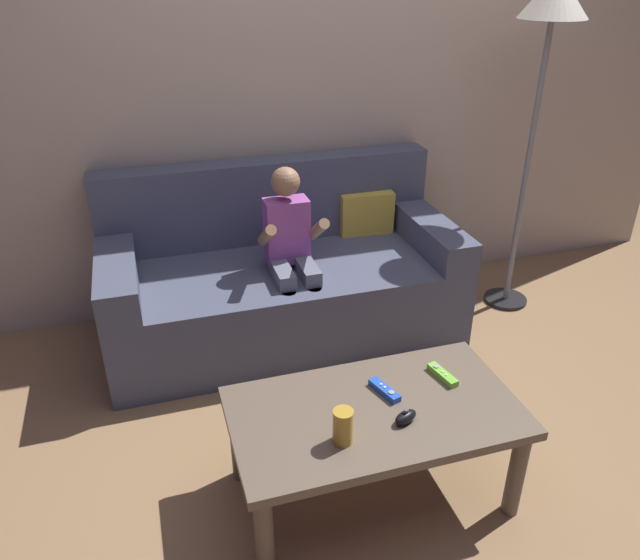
{
  "coord_description": "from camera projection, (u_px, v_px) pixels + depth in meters",
  "views": [
    {
      "loc": [
        -0.82,
        -1.57,
        1.77
      ],
      "look_at": [
        -0.17,
        0.54,
        0.59
      ],
      "focal_mm": 34.23,
      "sensor_mm": 36.0,
      "label": 1
    }
  ],
  "objects": [
    {
      "name": "coffee_table",
      "position": [
        374.0,
        422.0,
        2.11
      ],
      "size": [
        0.99,
        0.55,
        0.4
      ],
      "color": "brown",
      "rests_on": "ground"
    },
    {
      "name": "soda_can",
      "position": [
        343.0,
        426.0,
        1.92
      ],
      "size": [
        0.07,
        0.07,
        0.12
      ],
      "primitive_type": "cylinder",
      "color": "#B78C2D",
      "rests_on": "coffee_table"
    },
    {
      "name": "wall_back",
      "position": [
        294.0,
        71.0,
        3.07
      ],
      "size": [
        4.8,
        0.05,
        2.5
      ],
      "primitive_type": "cube",
      "color": "#B2A38E",
      "rests_on": "ground"
    },
    {
      "name": "ground_plane",
      "position": [
        402.0,
        470.0,
        2.37
      ],
      "size": [
        9.61,
        9.61,
        0.0
      ],
      "primitive_type": "plane",
      "color": "olive"
    },
    {
      "name": "game_remote_lime_far_corner",
      "position": [
        442.0,
        375.0,
        2.23
      ],
      "size": [
        0.06,
        0.14,
        0.03
      ],
      "color": "#72C638",
      "rests_on": "coffee_table"
    },
    {
      "name": "game_remote_blue_near_edge",
      "position": [
        384.0,
        390.0,
        2.16
      ],
      "size": [
        0.08,
        0.14,
        0.03
      ],
      "color": "blue",
      "rests_on": "coffee_table"
    },
    {
      "name": "nunchuk_black",
      "position": [
        406.0,
        417.0,
        2.02
      ],
      "size": [
        0.1,
        0.08,
        0.05
      ],
      "color": "black",
      "rests_on": "coffee_table"
    },
    {
      "name": "floor_lamp",
      "position": [
        551.0,
        25.0,
        2.83
      ],
      "size": [
        0.32,
        0.32,
        1.71
      ],
      "color": "black",
      "rests_on": "ground"
    },
    {
      "name": "person_seated_on_couch",
      "position": [
        291.0,
        251.0,
        2.89
      ],
      "size": [
        0.29,
        0.36,
        0.91
      ],
      "color": "slate",
      "rests_on": "ground"
    },
    {
      "name": "couch",
      "position": [
        282.0,
        278.0,
        3.15
      ],
      "size": [
        1.75,
        0.8,
        0.84
      ],
      "color": "#474C60",
      "rests_on": "ground"
    }
  ]
}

